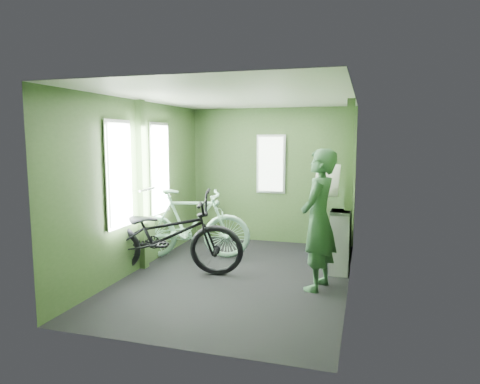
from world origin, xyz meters
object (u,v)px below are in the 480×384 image
object	(u,v)px
bicycle_mint	(191,259)
bench_seat	(335,238)
waste_box	(340,242)
passenger	(318,220)
bicycle_black	(165,275)

from	to	relation	value
bicycle_mint	bench_seat	world-z (taller)	bench_seat
bicycle_mint	waste_box	xyz separation A→B (m)	(2.17, -0.05, 0.42)
passenger	waste_box	size ratio (longest dim) A/B	1.98
bicycle_black	waste_box	distance (m)	2.36
bicycle_black	waste_box	xyz separation A→B (m)	(2.20, 0.73, 0.42)
bicycle_black	passenger	xyz separation A→B (m)	(1.98, 0.06, 0.84)
bicycle_mint	waste_box	size ratio (longest dim) A/B	2.10
bicycle_black	bicycle_mint	size ratio (longest dim) A/B	1.17
bicycle_mint	passenger	bearing A→B (deg)	-125.88
waste_box	bench_seat	world-z (taller)	bench_seat
bicycle_mint	passenger	distance (m)	2.24
passenger	bicycle_mint	bearing A→B (deg)	-97.76
bicycle_mint	bench_seat	size ratio (longest dim) A/B	2.04
bicycle_mint	waste_box	world-z (taller)	waste_box
bicycle_black	bicycle_mint	world-z (taller)	bicycle_black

